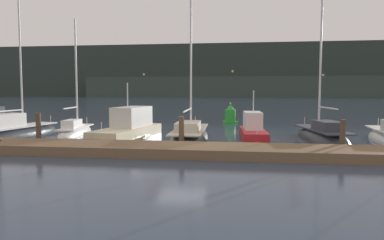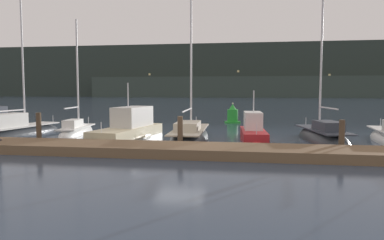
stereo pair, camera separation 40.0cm
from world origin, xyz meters
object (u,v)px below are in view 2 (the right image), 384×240
at_px(sailboat_berth_7, 323,139).
at_px(sailboat_berth_2, 17,132).
at_px(motorboat_berth_6, 253,135).
at_px(channel_buoy, 233,116).
at_px(sailboat_berth_3, 76,134).
at_px(sailboat_berth_5, 190,138).
at_px(motorboat_berth_4, 128,132).

bearing_deg(sailboat_berth_7, sailboat_berth_2, 179.87).
bearing_deg(motorboat_berth_6, channel_buoy, 99.68).
xyz_separation_m(sailboat_berth_3, channel_buoy, (9.84, 10.95, 0.58)).
relative_size(motorboat_berth_6, channel_buoy, 2.91).
xyz_separation_m(motorboat_berth_6, sailboat_berth_7, (4.08, -0.17, -0.18)).
height_order(sailboat_berth_2, motorboat_berth_6, sailboat_berth_2).
height_order(sailboat_berth_5, sailboat_berth_7, sailboat_berth_5).
height_order(motorboat_berth_4, sailboat_berth_7, sailboat_berth_7).
distance_m(sailboat_berth_2, channel_buoy, 17.97).
bearing_deg(sailboat_berth_7, motorboat_berth_6, 177.60).
xyz_separation_m(sailboat_berth_3, sailboat_berth_5, (7.89, -0.97, 0.01)).
bearing_deg(channel_buoy, motorboat_berth_6, -80.32).
xyz_separation_m(sailboat_berth_3, motorboat_berth_4, (3.79, -0.40, 0.23)).
bearing_deg(motorboat_berth_6, sailboat_berth_7, -2.40).
relative_size(sailboat_berth_3, motorboat_berth_4, 1.13).
distance_m(sailboat_berth_5, sailboat_berth_7, 7.94).
bearing_deg(sailboat_berth_5, motorboat_berth_4, 172.21).
height_order(sailboat_berth_2, channel_buoy, sailboat_berth_2).
height_order(sailboat_berth_3, channel_buoy, sailboat_berth_3).
xyz_separation_m(motorboat_berth_4, motorboat_berth_6, (7.95, 0.25, -0.04)).
bearing_deg(sailboat_berth_2, sailboat_berth_3, 3.82).
xyz_separation_m(motorboat_berth_4, sailboat_berth_7, (12.03, 0.08, -0.22)).
distance_m(sailboat_berth_3, motorboat_berth_6, 11.74).
height_order(sailboat_berth_2, sailboat_berth_7, sailboat_berth_7).
height_order(motorboat_berth_4, channel_buoy, motorboat_berth_4).
xyz_separation_m(sailboat_berth_2, sailboat_berth_3, (4.18, 0.28, -0.08)).
height_order(sailboat_berth_3, sailboat_berth_5, sailboat_berth_5).
bearing_deg(sailboat_berth_3, sailboat_berth_7, -1.17).
xyz_separation_m(motorboat_berth_6, channel_buoy, (-1.89, 11.10, 0.40)).
bearing_deg(sailboat_berth_3, motorboat_berth_6, -0.75).
bearing_deg(sailboat_berth_7, sailboat_berth_5, -175.36).
bearing_deg(sailboat_berth_5, motorboat_berth_6, 11.96).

